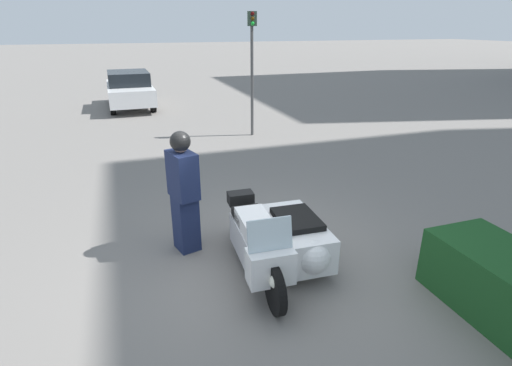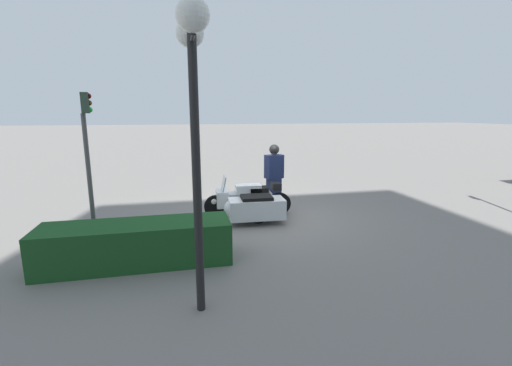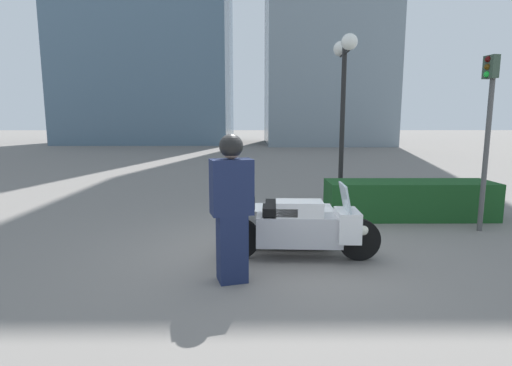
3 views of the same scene
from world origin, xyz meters
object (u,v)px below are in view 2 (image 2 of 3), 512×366
object	(u,v)px
police_motorcycle	(249,203)
twin_lamp_post	(193,78)
traffic_light_near	(88,148)
officer_rider	(274,174)
hedge_bush_curbside	(137,244)

from	to	relation	value
police_motorcycle	twin_lamp_post	bearing A→B (deg)	71.72
police_motorcycle	traffic_light_near	size ratio (longest dim) A/B	0.75
police_motorcycle	traffic_light_near	bearing A→B (deg)	20.83
police_motorcycle	officer_rider	size ratio (longest dim) A/B	1.27
hedge_bush_curbside	traffic_light_near	xyz separation A→B (m)	(0.93, -1.01, 1.72)
police_motorcycle	traffic_light_near	xyz separation A→B (m)	(3.51, 1.16, 1.66)
hedge_bush_curbside	twin_lamp_post	size ratio (longest dim) A/B	0.86
officer_rider	traffic_light_near	bearing A→B (deg)	-78.28
hedge_bush_curbside	police_motorcycle	bearing A→B (deg)	-139.95
hedge_bush_curbside	twin_lamp_post	distance (m)	3.53
hedge_bush_curbside	traffic_light_near	bearing A→B (deg)	-47.43
twin_lamp_post	traffic_light_near	world-z (taller)	twin_lamp_post
police_motorcycle	hedge_bush_curbside	size ratio (longest dim) A/B	0.69
police_motorcycle	twin_lamp_post	xyz separation A→B (m)	(1.52, 3.98, 2.78)
police_motorcycle	twin_lamp_post	distance (m)	5.09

